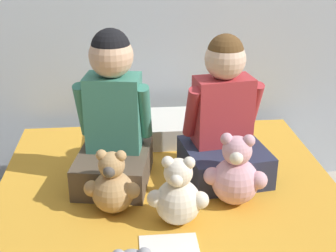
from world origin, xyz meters
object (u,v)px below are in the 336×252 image
object	(u,v)px
child_on_left	(113,120)
teddy_bear_held_by_left_child	(113,186)
child_on_right	(224,122)
teddy_bear_between_children	(178,195)
pillow_at_headboard	(159,128)
teddy_bear_held_by_right_child	(235,174)
sign_card	(169,247)

from	to	relation	value
child_on_left	teddy_bear_held_by_left_child	xyz separation A→B (m)	(-0.01, -0.26, -0.17)
child_on_right	teddy_bear_between_children	bearing A→B (deg)	-132.59
child_on_left	pillow_at_headboard	bearing A→B (deg)	70.45
teddy_bear_held_by_left_child	teddy_bear_held_by_right_child	world-z (taller)	teddy_bear_held_by_right_child
child_on_right	teddy_bear_held_by_right_child	bearing A→B (deg)	-97.69
pillow_at_headboard	sign_card	distance (m)	0.93
child_on_right	teddy_bear_held_by_left_child	xyz separation A→B (m)	(-0.49, -0.26, -0.14)
child_on_left	teddy_bear_held_by_left_child	distance (m)	0.31
child_on_right	sign_card	distance (m)	0.64
child_on_left	sign_card	bearing A→B (deg)	-59.76
child_on_right	teddy_bear_held_by_left_child	distance (m)	0.57
pillow_at_headboard	sign_card	world-z (taller)	pillow_at_headboard
teddy_bear_held_by_left_child	sign_card	xyz separation A→B (m)	(0.20, -0.26, -0.11)
teddy_bear_held_by_left_child	pillow_at_headboard	bearing A→B (deg)	81.70
teddy_bear_between_children	teddy_bear_held_by_right_child	bearing A→B (deg)	34.60
teddy_bear_between_children	pillow_at_headboard	distance (m)	0.77
teddy_bear_held_by_left_child	sign_card	size ratio (longest dim) A/B	1.27
teddy_bear_held_by_left_child	teddy_bear_between_children	world-z (taller)	teddy_bear_between_children
teddy_bear_between_children	sign_card	distance (m)	0.20
child_on_right	teddy_bear_between_children	world-z (taller)	child_on_right
teddy_bear_held_by_right_child	pillow_at_headboard	size ratio (longest dim) A/B	0.52
sign_card	teddy_bear_held_by_right_child	bearing A→B (deg)	42.95
teddy_bear_held_by_right_child	teddy_bear_between_children	distance (m)	0.27
child_on_right	teddy_bear_between_children	xyz separation A→B (m)	(-0.24, -0.36, -0.14)
child_on_left	teddy_bear_between_children	bearing A→B (deg)	-46.61
teddy_bear_held_by_right_child	teddy_bear_between_children	xyz separation A→B (m)	(-0.25, -0.12, -0.01)
teddy_bear_between_children	teddy_bear_held_by_left_child	bearing A→B (deg)	166.88
teddy_bear_held_by_right_child	pillow_at_headboard	xyz separation A→B (m)	(-0.26, 0.65, -0.07)
teddy_bear_held_by_left_child	teddy_bear_held_by_right_child	distance (m)	0.49
child_on_right	pillow_at_headboard	distance (m)	0.52
child_on_left	sign_card	world-z (taller)	child_on_left
teddy_bear_held_by_right_child	teddy_bear_between_children	bearing A→B (deg)	-138.75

